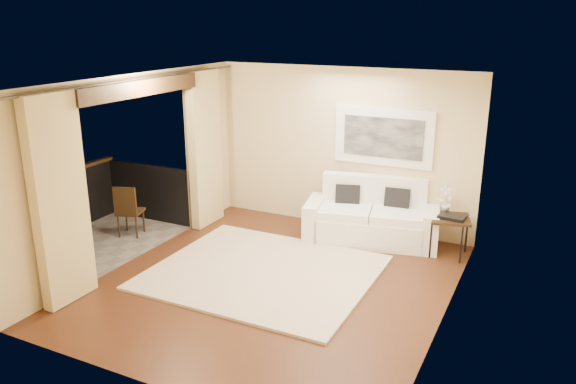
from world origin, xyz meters
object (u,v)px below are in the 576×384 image
Objects in this scene: bistro_table at (61,212)px; orchid at (446,199)px; balcony_chair_near at (50,212)px; ice_bucket at (57,197)px; side_table at (450,221)px; sofa at (372,219)px; balcony_chair_far at (128,208)px.

orchid is at bearing 25.16° from bistro_table.
balcony_chair_near is 0.31m from ice_bucket.
orchid is at bearing 123.50° from side_table.
ice_bucket is (-0.18, 0.11, 0.18)m from bistro_table.
side_table is at bearing 21.61° from ice_bucket.
orchid is (1.13, 0.08, 0.48)m from sofa.
balcony_chair_far is (0.61, 0.79, -0.08)m from bistro_table.
sofa is at bearing 12.72° from balcony_chair_near.
side_table is at bearing 5.89° from balcony_chair_near.
balcony_chair_near is at bearing -67.19° from ice_bucket.
balcony_chair_near is at bearing -155.86° from side_table.
balcony_chair_far is at bearing 35.10° from balcony_chair_near.
sofa is at bearing 27.91° from ice_bucket.
side_table is 1.51× the size of orchid.
balcony_chair_near is (-5.42, -2.65, -0.21)m from orchid.
side_table is 0.64× the size of balcony_chair_near.
ice_bucket is (-0.80, -0.68, 0.27)m from balcony_chair_far.
orchid reaches higher than sofa.
balcony_chair_near is (-4.29, -2.57, 0.27)m from sofa.
sofa is at bearing 30.02° from bistro_table.
ice_bucket is at bearing -164.09° from sofa.
orchid is at bearing 23.50° from ice_bucket.
side_table is 1.02× the size of bistro_table.
sofa is 4.87m from bistro_table.
side_table is at bearing -16.28° from sofa.
ice_bucket is at bearing 22.69° from balcony_chair_far.
balcony_chair_near reaches higher than bistro_table.
balcony_chair_far is (-4.73, -1.72, -0.33)m from orchid.
balcony_chair_near is at bearing -161.03° from sofa.
ice_bucket is at bearing -158.39° from side_table.
sofa is 1.23m from orchid.
sofa reaches higher than balcony_chair_far.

